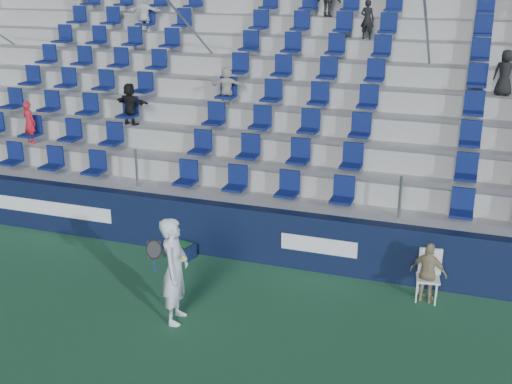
% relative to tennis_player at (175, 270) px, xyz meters
% --- Properties ---
extents(ground, '(70.00, 70.00, 0.00)m').
position_rel_tennis_player_xyz_m(ground, '(0.44, -0.30, -0.99)').
color(ground, '#29603C').
rests_on(ground, ground).
extents(sponsor_wall, '(24.00, 0.32, 1.20)m').
position_rel_tennis_player_xyz_m(sponsor_wall, '(0.45, 2.85, -0.39)').
color(sponsor_wall, black).
rests_on(sponsor_wall, ground).
extents(grandstand, '(24.00, 8.17, 6.63)m').
position_rel_tennis_player_xyz_m(grandstand, '(0.44, 7.94, 1.15)').
color(grandstand, '#A0A09B').
rests_on(grandstand, ground).
extents(tennis_player, '(0.70, 0.79, 1.97)m').
position_rel_tennis_player_xyz_m(tennis_player, '(0.00, 0.00, 0.00)').
color(tennis_player, silver).
rests_on(tennis_player, ground).
extents(line_judge_chair, '(0.49, 0.50, 0.99)m').
position_rel_tennis_player_xyz_m(line_judge_chair, '(4.19, 2.35, -0.42)').
color(line_judge_chair, white).
rests_on(line_judge_chair, ground).
extents(line_judge, '(0.75, 0.44, 1.19)m').
position_rel_tennis_player_xyz_m(line_judge, '(4.19, 2.20, -0.39)').
color(line_judge, tan).
rests_on(line_judge, ground).
extents(ball_bin, '(0.67, 0.52, 0.33)m').
position_rel_tennis_player_xyz_m(ball_bin, '(-1.09, 2.45, -0.81)').
color(ball_bin, '#0F1938').
rests_on(ball_bin, ground).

